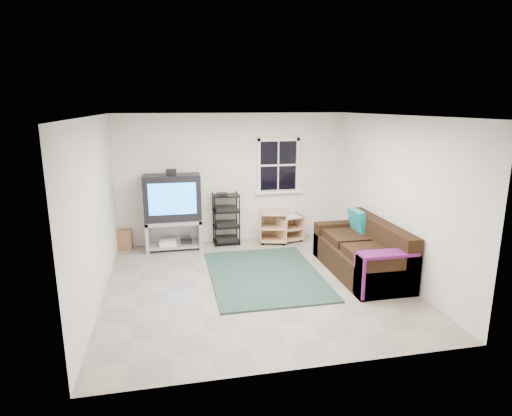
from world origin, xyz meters
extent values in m
plane|color=gray|center=(0.00, 0.00, 0.00)|extent=(4.60, 4.60, 0.00)
plane|color=white|center=(0.00, 0.00, 2.60)|extent=(4.60, 4.60, 0.00)
plane|color=silver|center=(0.00, 2.30, 1.30)|extent=(4.60, 0.00, 4.60)
plane|color=silver|center=(0.00, -2.30, 1.30)|extent=(4.60, 0.00, 4.60)
plane|color=silver|center=(-2.30, 0.00, 1.30)|extent=(0.00, 4.60, 4.60)
plane|color=silver|center=(2.30, 0.00, 1.30)|extent=(0.00, 4.60, 4.60)
cube|color=black|center=(0.95, 2.28, 1.55)|extent=(0.80, 0.01, 1.02)
cube|color=white|center=(0.95, 2.26, 2.07)|extent=(0.88, 0.06, 0.06)
cube|color=white|center=(0.95, 2.25, 1.00)|extent=(0.98, 0.14, 0.05)
cube|color=white|center=(0.54, 2.26, 1.55)|extent=(0.06, 0.06, 1.10)
cube|color=white|center=(1.36, 2.26, 1.55)|extent=(0.06, 0.06, 1.10)
cube|color=white|center=(0.95, 2.27, 1.55)|extent=(0.78, 0.04, 0.04)
cube|color=#A3A3AB|center=(-1.21, 2.00, 0.56)|extent=(1.07, 0.54, 0.06)
cube|color=#A3A3AB|center=(-1.72, 2.00, 0.29)|extent=(0.06, 0.54, 0.59)
cube|color=#A3A3AB|center=(-0.71, 2.00, 0.29)|extent=(0.06, 0.54, 0.59)
cube|color=#A3A3AB|center=(-1.21, 2.00, 0.07)|extent=(0.94, 0.49, 0.04)
cube|color=#A3A3AB|center=(-1.21, 2.25, 0.29)|extent=(1.07, 0.04, 0.59)
cube|color=silver|center=(-1.34, 1.96, 0.14)|extent=(0.32, 0.26, 0.09)
cube|color=black|center=(-0.98, 2.00, 0.13)|extent=(0.21, 0.19, 0.06)
cube|color=black|center=(-1.21, 2.00, 1.03)|extent=(1.07, 0.45, 0.88)
cube|color=#1E86FF|center=(-1.21, 1.77, 1.05)|extent=(0.88, 0.01, 0.60)
cube|color=black|center=(-1.21, 2.00, 1.52)|extent=(0.19, 0.14, 0.11)
cylinder|color=black|center=(-0.41, 1.92, 0.53)|extent=(0.02, 0.02, 1.05)
cylinder|color=black|center=(0.08, 1.92, 0.53)|extent=(0.02, 0.02, 1.05)
cylinder|color=black|center=(-0.41, 2.26, 0.53)|extent=(0.02, 0.02, 1.05)
cylinder|color=black|center=(0.08, 2.26, 0.53)|extent=(0.02, 0.02, 1.05)
cube|color=black|center=(-0.17, 2.09, 0.05)|extent=(0.53, 0.38, 0.02)
cube|color=black|center=(-0.17, 2.09, 0.10)|extent=(0.41, 0.31, 0.09)
cube|color=black|center=(-0.17, 2.09, 0.37)|extent=(0.53, 0.38, 0.02)
cube|color=black|center=(-0.17, 2.09, 0.42)|extent=(0.41, 0.31, 0.09)
cube|color=black|center=(-0.17, 2.09, 0.68)|extent=(0.53, 0.38, 0.02)
cube|color=black|center=(-0.17, 2.09, 0.74)|extent=(0.41, 0.31, 0.09)
cube|color=black|center=(-0.17, 2.09, 1.00)|extent=(0.53, 0.38, 0.02)
cube|color=tan|center=(0.80, 2.01, 0.63)|extent=(0.66, 0.66, 0.02)
cube|color=tan|center=(0.80, 2.01, 0.07)|extent=(0.66, 0.66, 0.02)
cube|color=tan|center=(0.55, 2.08, 0.35)|extent=(0.16, 0.53, 0.58)
cube|color=tan|center=(1.05, 1.94, 0.35)|extent=(0.16, 0.53, 0.58)
cube|color=tan|center=(0.87, 2.26, 0.35)|extent=(0.48, 0.15, 0.58)
cube|color=tan|center=(0.80, 2.01, 0.32)|extent=(0.61, 0.63, 0.02)
cylinder|color=black|center=(0.54, 1.86, 0.03)|extent=(0.05, 0.05, 0.05)
cylinder|color=black|center=(1.06, 2.16, 0.03)|extent=(0.05, 0.05, 0.05)
cube|color=tan|center=(1.14, 2.04, 0.52)|extent=(0.58, 0.58, 0.02)
cube|color=tan|center=(1.14, 2.04, 0.06)|extent=(0.58, 0.58, 0.02)
cube|color=tan|center=(0.92, 1.99, 0.29)|extent=(0.14, 0.47, 0.48)
cube|color=tan|center=(1.36, 2.10, 0.29)|extent=(0.14, 0.47, 0.48)
cube|color=tan|center=(1.09, 2.26, 0.29)|extent=(0.43, 0.13, 0.48)
cube|color=tan|center=(1.14, 2.04, 0.27)|extent=(0.53, 0.55, 0.02)
cylinder|color=black|center=(1.00, 1.81, 0.02)|extent=(0.05, 0.05, 0.05)
cylinder|color=black|center=(1.28, 2.27, 0.02)|extent=(0.05, 0.05, 0.05)
cylinder|color=silver|center=(1.12, 1.93, 0.54)|extent=(0.34, 0.34, 0.02)
cube|color=black|center=(1.81, 0.08, 0.22)|extent=(0.93, 2.06, 0.43)
cube|color=black|center=(2.15, 0.08, 0.65)|extent=(0.25, 2.06, 0.44)
cube|color=black|center=(1.81, 0.99, 0.32)|extent=(0.93, 0.25, 0.64)
cube|color=black|center=(1.81, -0.83, 0.32)|extent=(0.93, 0.25, 0.64)
cube|color=black|center=(1.72, -0.33, 0.50)|extent=(0.62, 0.74, 0.13)
cube|color=black|center=(1.72, 0.49, 0.50)|extent=(0.62, 0.74, 0.13)
cube|color=teal|center=(1.99, 0.65, 0.74)|extent=(0.21, 0.49, 0.43)
cube|color=#0D1891|center=(1.79, -0.83, 0.66)|extent=(0.85, 0.31, 0.04)
cube|color=#0D1891|center=(1.36, -0.83, 0.34)|extent=(0.04, 0.31, 0.60)
cube|color=black|center=(0.22, 0.29, 0.01)|extent=(1.79, 2.46, 0.03)
cube|color=brown|center=(-2.16, 2.16, 0.20)|extent=(0.28, 0.19, 0.39)
camera|label=1|loc=(-1.28, -6.16, 2.76)|focal=30.00mm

